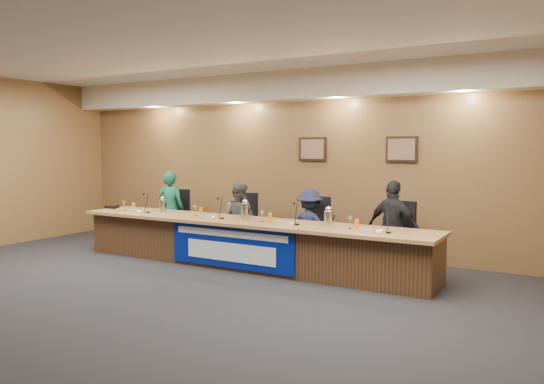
{
  "coord_description": "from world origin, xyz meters",
  "views": [
    {
      "loc": [
        4.54,
        -4.51,
        1.88
      ],
      "look_at": [
        0.34,
        2.65,
        1.18
      ],
      "focal_mm": 35.0,
      "sensor_mm": 36.0,
      "label": 1
    }
  ],
  "objects": [
    {
      "name": "office_chair_c",
      "position": [
        0.8,
        3.16,
        0.48
      ],
      "size": [
        0.49,
        0.49,
        0.08
      ],
      "primitive_type": "cube",
      "rotation": [
        0.0,
        0.0,
        -0.03
      ],
      "color": "black",
      "rests_on": "floor"
    },
    {
      "name": "panelist_b",
      "position": [
        -0.57,
        3.06,
        0.64
      ],
      "size": [
        0.64,
        0.51,
        1.27
      ],
      "primitive_type": "imported",
      "rotation": [
        0.0,
        0.0,
        3.2
      ],
      "color": "#4A4A4F",
      "rests_on": "floor"
    },
    {
      "name": "water_glass_a",
      "position": [
        -2.52,
        2.27,
        0.84
      ],
      "size": [
        0.08,
        0.08,
        0.18
      ],
      "primitive_type": "cylinder",
      "color": "silver",
      "rests_on": "dais_top"
    },
    {
      "name": "water_glass_d",
      "position": [
        1.79,
        2.32,
        0.84
      ],
      "size": [
        0.08,
        0.08,
        0.18
      ],
      "primitive_type": "cylinder",
      "color": "silver",
      "rests_on": "dais_top"
    },
    {
      "name": "nameplate_b",
      "position": [
        -0.56,
        2.11,
        0.8
      ],
      "size": [
        0.24,
        0.08,
        0.1
      ],
      "primitive_type": "cube",
      "rotation": [
        0.31,
        0.0,
        0.0
      ],
      "color": "white",
      "rests_on": "dais_top"
    },
    {
      "name": "soffit",
      "position": [
        0.0,
        3.75,
        2.95
      ],
      "size": [
        10.0,
        0.5,
        0.5
      ],
      "primitive_type": "cube",
      "color": "beige",
      "rests_on": "wall_back"
    },
    {
      "name": "panelist_d",
      "position": [
        2.17,
        3.06,
        0.7
      ],
      "size": [
        0.87,
        0.49,
        1.4
      ],
      "primitive_type": "imported",
      "rotation": [
        0.0,
        0.0,
        2.95
      ],
      "color": "black",
      "rests_on": "floor"
    },
    {
      "name": "water_glass_b",
      "position": [
        -0.94,
        2.33,
        0.84
      ],
      "size": [
        0.08,
        0.08,
        0.18
      ],
      "primitive_type": "cylinder",
      "color": "silver",
      "rests_on": "dais_top"
    },
    {
      "name": "office_chair_b",
      "position": [
        -0.57,
        3.16,
        0.48
      ],
      "size": [
        0.56,
        0.56,
        0.08
      ],
      "primitive_type": "cube",
      "rotation": [
        0.0,
        0.0,
        0.19
      ],
      "color": "black",
      "rests_on": "floor"
    },
    {
      "name": "dais_body",
      "position": [
        0.0,
        2.4,
        0.35
      ],
      "size": [
        6.0,
        0.8,
        0.7
      ],
      "primitive_type": "cube",
      "color": "#422A17",
      "rests_on": "floor"
    },
    {
      "name": "dais_top",
      "position": [
        0.0,
        2.35,
        0.72
      ],
      "size": [
        6.1,
        0.95,
        0.05
      ],
      "primitive_type": "cube",
      "color": "#9A6E3F",
      "rests_on": "dais_body"
    },
    {
      "name": "water_glass_c",
      "position": [
        0.38,
        2.29,
        0.84
      ],
      "size": [
        0.08,
        0.08,
        0.18
      ],
      "primitive_type": "cylinder",
      "color": "silver",
      "rests_on": "dais_top"
    },
    {
      "name": "office_chair_a",
      "position": [
        -2.11,
        3.16,
        0.48
      ],
      "size": [
        0.57,
        0.57,
        0.08
      ],
      "primitive_type": "cube",
      "rotation": [
        0.0,
        0.0,
        0.22
      ],
      "color": "black",
      "rests_on": "floor"
    },
    {
      "name": "microphone_d",
      "position": [
        2.36,
        2.24,
        0.76
      ],
      "size": [
        0.07,
        0.07,
        0.02
      ],
      "primitive_type": "cylinder",
      "color": "black",
      "rests_on": "dais_top"
    },
    {
      "name": "microphone_b",
      "position": [
        -0.36,
        2.27,
        0.76
      ],
      "size": [
        0.07,
        0.07,
        0.02
      ],
      "primitive_type": "cylinder",
      "color": "black",
      "rests_on": "dais_top"
    },
    {
      "name": "paper_stack",
      "position": [
        2.13,
        2.3,
        0.75
      ],
      "size": [
        0.26,
        0.33,
        0.01
      ],
      "primitive_type": "cube",
      "rotation": [
        0.0,
        0.0,
        0.14
      ],
      "color": "white",
      "rests_on": "dais_top"
    },
    {
      "name": "nameplate_c",
      "position": [
        0.84,
        2.13,
        0.8
      ],
      "size": [
        0.24,
        0.08,
        0.1
      ],
      "primitive_type": "cube",
      "rotation": [
        0.31,
        0.0,
        0.0
      ],
      "color": "white",
      "rests_on": "dais_top"
    },
    {
      "name": "juice_glass_c",
      "position": [
        0.52,
        2.29,
        0.82
      ],
      "size": [
        0.06,
        0.06,
        0.15
      ],
      "primitive_type": "cylinder",
      "color": "orange",
      "rests_on": "dais_top"
    },
    {
      "name": "floor",
      "position": [
        0.0,
        0.0,
        0.0
      ],
      "size": [
        10.0,
        10.0,
        0.0
      ],
      "primitive_type": "plane",
      "color": "black",
      "rests_on": "ground"
    },
    {
      "name": "nameplate_d",
      "position": [
        2.14,
        2.07,
        0.8
      ],
      "size": [
        0.24,
        0.08,
        0.1
      ],
      "primitive_type": "cube",
      "rotation": [
        0.31,
        0.0,
        0.0
      ],
      "color": "white",
      "rests_on": "dais_top"
    },
    {
      "name": "microphone_a",
      "position": [
        -1.92,
        2.26,
        0.76
      ],
      "size": [
        0.07,
        0.07,
        0.02
      ],
      "primitive_type": "cylinder",
      "color": "black",
      "rests_on": "dais_top"
    },
    {
      "name": "banner_text_upper",
      "position": [
        0.0,
        1.97,
        0.58
      ],
      "size": [
        2.0,
        0.01,
        0.1
      ],
      "primitive_type": "cube",
      "color": "silver",
      "rests_on": "banner"
    },
    {
      "name": "wall_back",
      "position": [
        0.0,
        4.0,
        1.6
      ],
      "size": [
        10.0,
        0.04,
        3.2
      ],
      "primitive_type": "cube",
      "color": "brown",
      "rests_on": "floor"
    },
    {
      "name": "wall_photo_right",
      "position": [
        2.0,
        3.97,
        1.85
      ],
      "size": [
        0.52,
        0.04,
        0.42
      ],
      "primitive_type": "cube",
      "color": "black",
      "rests_on": "wall_back"
    },
    {
      "name": "microphone_c",
      "position": [
        0.98,
        2.28,
        0.76
      ],
      "size": [
        0.07,
        0.07,
        0.02
      ],
      "primitive_type": "cylinder",
      "color": "black",
      "rests_on": "dais_top"
    },
    {
      "name": "wall_photo_left",
      "position": [
        0.4,
        3.97,
        1.85
      ],
      "size": [
        0.52,
        0.04,
        0.42
      ],
      "primitive_type": "cube",
      "color": "black",
      "rests_on": "wall_back"
    },
    {
      "name": "office_chair_d",
      "position": [
        2.17,
        3.16,
        0.48
      ],
      "size": [
        0.57,
        0.57,
        0.08
      ],
      "primitive_type": "cube",
      "rotation": [
        0.0,
        0.0,
        -0.22
      ],
      "color": "black",
      "rests_on": "floor"
    },
    {
      "name": "juice_glass_a",
      "position": [
        -2.35,
        2.34,
        0.82
      ],
      "size": [
        0.06,
        0.06,
        0.15
      ],
      "primitive_type": "cylinder",
      "color": "orange",
      "rests_on": "dais_top"
    },
    {
      "name": "speakerphone",
      "position": [
        -2.96,
        2.42,
        0.78
      ],
      "size": [
        0.32,
        0.32,
        0.05
      ],
      "primitive_type": "cylinder",
      "color": "black",
      "rests_on": "dais_top"
    },
    {
      "name": "carafe_mid",
      "position": [
        -0.01,
        2.4,
        0.88
      ],
      "size": [
        0.13,
        0.13,
        0.25
      ],
      "primitive_type": "cylinder",
      "color": "silver",
      "rests_on": "dais_top"
    },
    {
      "name": "ceiling",
      "position": [
        0.0,
        0.0,
        3.2
      ],
      "size": [
        10.0,
        8.0,
        0.04
      ],
      "primitive_type": "cube",
      "color": "silver",
      "rests_on": "wall_back"
    },
    {
      "name": "nameplate_a",
      "position": [
        -2.11,
        2.08,
        0.8
      ],
      "size": [
        0.24,
        0.08,
        0.1
      ],
      "primitive_type": "cube",
      "rotation": [
        0.31,
        0.0,
        0.0
      ],
      "color": "white",
      "rests_on": "dais_top"
    },
    {
      "name": "carafe_left",
      "position": [
        -1.74,
        2.42,
        0.86
      ],
      "size": [
        0.11,
        0.11,
        0.22
      ],
      "primitive_type": "cylinder",
      "color": "silver",
      "rests_on": "dais_top"
    },
    {
      "name": "panelist_c",
      "position": [
        0.8,
        3.06,
        0.61
      ],
      "size": [
        0.78,
        0.45,
        1.21
      ],
      "primitive_type": "imported",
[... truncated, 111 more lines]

